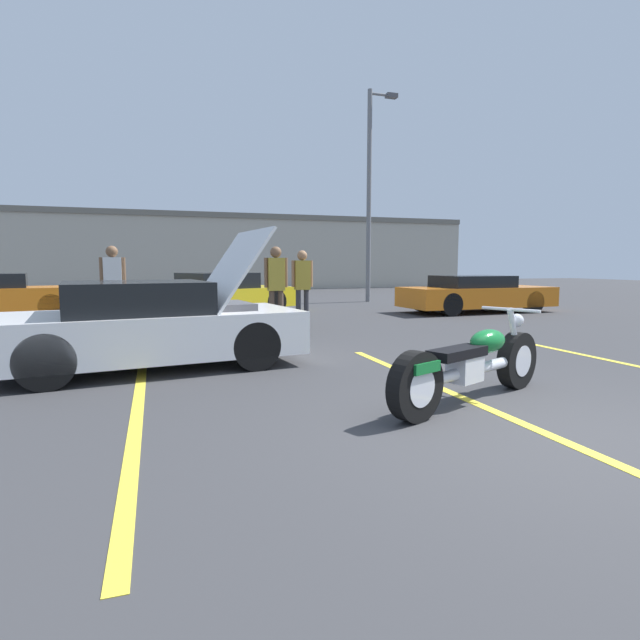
% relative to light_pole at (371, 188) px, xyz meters
% --- Properties ---
extents(ground_plane, '(80.00, 80.00, 0.00)m').
position_rel_light_pole_xyz_m(ground_plane, '(-4.88, -14.90, -4.42)').
color(ground_plane, '#38383A').
extents(parking_stripe_foreground, '(0.12, 5.37, 0.01)m').
position_rel_light_pole_xyz_m(parking_stripe_foreground, '(-8.28, -13.23, -4.42)').
color(parking_stripe_foreground, yellow).
rests_on(parking_stripe_foreground, ground).
extents(parking_stripe_middle, '(0.12, 5.37, 0.01)m').
position_rel_light_pole_xyz_m(parking_stripe_middle, '(-4.89, -13.23, -4.42)').
color(parking_stripe_middle, yellow).
rests_on(parking_stripe_middle, ground).
extents(far_building, '(32.00, 4.20, 4.40)m').
position_rel_light_pole_xyz_m(far_building, '(-4.88, 12.69, -2.08)').
color(far_building, '#B2AD9E').
rests_on(far_building, ground).
extents(light_pole, '(1.21, 0.28, 8.07)m').
position_rel_light_pole_xyz_m(light_pole, '(0.00, 0.00, 0.00)').
color(light_pole, slate).
rests_on(light_pole, ground).
extents(motorcycle, '(2.45, 1.21, 0.97)m').
position_rel_light_pole_xyz_m(motorcycle, '(-4.92, -13.73, -4.02)').
color(motorcycle, black).
rests_on(motorcycle, ground).
extents(show_car_hood_open, '(4.34, 2.40, 1.99)m').
position_rel_light_pole_xyz_m(show_car_hood_open, '(-8.14, -10.75, -3.81)').
color(show_car_hood_open, white).
rests_on(show_car_hood_open, ground).
extents(parked_car_mid_row, '(4.58, 3.43, 1.22)m').
position_rel_light_pole_xyz_m(parked_car_mid_row, '(-6.22, -3.31, -3.83)').
color(parked_car_mid_row, yellow).
rests_on(parked_car_mid_row, ground).
extents(parked_car_right_row, '(4.74, 1.92, 1.13)m').
position_rel_light_pole_xyz_m(parked_car_right_row, '(1.30, -5.09, -3.86)').
color(parked_car_right_row, orange).
rests_on(parked_car_right_row, ground).
extents(spectator_near_motorcycle, '(0.52, 0.24, 1.79)m').
position_rel_light_pole_xyz_m(spectator_near_motorcycle, '(-4.76, -6.79, -3.35)').
color(spectator_near_motorcycle, '#333338').
rests_on(spectator_near_motorcycle, ground).
extents(spectator_by_show_car, '(0.52, 0.24, 1.85)m').
position_rel_light_pole_xyz_m(spectator_by_show_car, '(-5.57, -7.54, -3.31)').
color(spectator_by_show_car, brown).
rests_on(spectator_by_show_car, ground).
extents(spectator_midground, '(0.52, 0.24, 1.86)m').
position_rel_light_pole_xyz_m(spectator_midground, '(-8.91, -6.69, -3.30)').
color(spectator_midground, brown).
rests_on(spectator_midground, ground).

